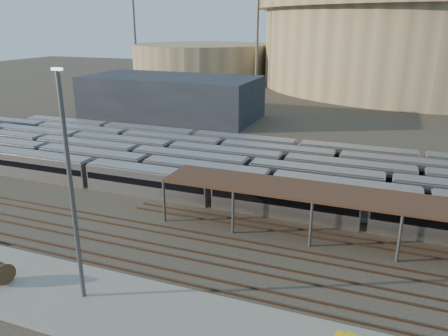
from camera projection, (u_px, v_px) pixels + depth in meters
ground at (224, 237)px, 47.85m from camera, size 420.00×420.00×0.00m
apron at (103, 304)px, 36.24m from camera, size 50.00×9.00×0.20m
subway_trains at (256, 169)px, 64.33m from camera, size 123.92×23.90×3.60m
empty_tracks at (206, 258)px, 43.39m from camera, size 170.00×9.62×0.18m
stadium at (427, 40)px, 158.08m from camera, size 124.00×124.00×32.50m
secondary_arena at (201, 61)px, 181.13m from camera, size 56.00×56.00×14.00m
service_building at (171, 97)px, 106.86m from camera, size 42.00×20.00×10.00m
floodlight_0 at (257, 28)px, 148.90m from camera, size 4.00×1.00×38.40m
floodlight_1 at (134, 27)px, 176.45m from camera, size 4.00×1.00×38.40m
floodlight_3 at (336, 27)px, 186.37m from camera, size 4.00×1.00×38.40m
cable_reel_east at (0, 273)px, 38.74m from camera, size 1.64×2.20×1.96m
yard_light_pole at (71, 191)px, 34.17m from camera, size 0.81×0.36×19.08m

